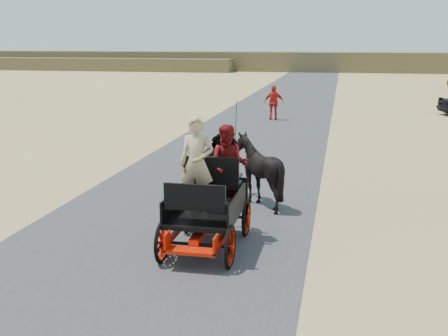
% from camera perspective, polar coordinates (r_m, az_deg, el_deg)
% --- Properties ---
extents(ground, '(140.00, 140.00, 0.00)m').
position_cam_1_polar(ground, '(12.09, -5.50, -5.95)').
color(ground, tan).
extents(road, '(6.00, 140.00, 0.01)m').
position_cam_1_polar(road, '(12.09, -5.50, -5.93)').
color(road, '#38383A').
rests_on(road, ground).
extents(ridge_far, '(140.00, 6.00, 2.40)m').
position_cam_1_polar(ridge_far, '(73.04, 9.27, 10.61)').
color(ridge_far, brown).
rests_on(ridge_far, ground).
extents(ridge_near, '(40.00, 4.00, 1.60)m').
position_cam_1_polar(ridge_near, '(76.67, -14.29, 10.19)').
color(ridge_near, brown).
rests_on(ridge_near, ground).
extents(carriage, '(1.30, 2.40, 0.72)m').
position_cam_1_polar(carriage, '(10.79, -1.75, -6.21)').
color(carriage, black).
rests_on(carriage, ground).
extents(horse_left, '(0.91, 2.01, 1.70)m').
position_cam_1_polar(horse_left, '(13.59, -1.06, -0.05)').
color(horse_left, black).
rests_on(horse_left, ground).
extents(horse_right, '(1.37, 1.54, 1.70)m').
position_cam_1_polar(horse_right, '(13.39, 3.53, -0.26)').
color(horse_right, black).
rests_on(horse_right, ground).
extents(driver_man, '(0.66, 0.43, 1.80)m').
position_cam_1_polar(driver_man, '(10.54, -2.79, 0.44)').
color(driver_man, tan).
rests_on(driver_man, carriage).
extents(passenger_woman, '(0.77, 0.60, 1.58)m').
position_cam_1_polar(passenger_woman, '(10.98, 0.46, 0.36)').
color(passenger_woman, '#660C0F').
rests_on(passenger_woman, carriage).
extents(pedestrian, '(1.07, 0.59, 1.73)m').
position_cam_1_polar(pedestrian, '(28.04, 5.09, 6.64)').
color(pedestrian, red).
rests_on(pedestrian, ground).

